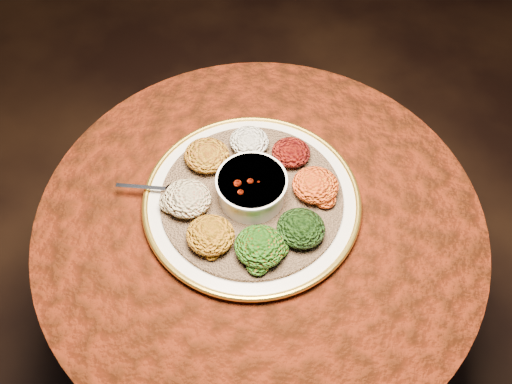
# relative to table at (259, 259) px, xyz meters

# --- Properties ---
(table) EXTENTS (0.96, 0.96, 0.73)m
(table) POSITION_rel_table_xyz_m (0.00, 0.00, 0.00)
(table) COLOR black
(table) RESTS_ON ground
(platter) EXTENTS (0.47, 0.47, 0.02)m
(platter) POSITION_rel_table_xyz_m (-0.03, 0.03, 0.19)
(platter) COLOR beige
(platter) RESTS_ON table
(injera) EXTENTS (0.51, 0.51, 0.01)m
(injera) POSITION_rel_table_xyz_m (-0.03, 0.03, 0.20)
(injera) COLOR #886444
(injera) RESTS_ON platter
(stew_bowl) EXTENTS (0.15, 0.15, 0.06)m
(stew_bowl) POSITION_rel_table_xyz_m (-0.03, 0.03, 0.24)
(stew_bowl) COLOR silver
(stew_bowl) RESTS_ON injera
(spoon) EXTENTS (0.15, 0.04, 0.01)m
(spoon) POSITION_rel_table_xyz_m (-0.20, 0.00, 0.21)
(spoon) COLOR silver
(spoon) RESTS_ON injera
(portion_ayib) EXTENTS (0.09, 0.08, 0.04)m
(portion_ayib) POSITION_rel_table_xyz_m (-0.07, 0.16, 0.23)
(portion_ayib) COLOR beige
(portion_ayib) RESTS_ON injera
(portion_kitfo) EXTENTS (0.09, 0.08, 0.04)m
(portion_kitfo) POSITION_rel_table_xyz_m (0.03, 0.16, 0.23)
(portion_kitfo) COLOR black
(portion_kitfo) RESTS_ON injera
(portion_tikil) EXTENTS (0.10, 0.09, 0.05)m
(portion_tikil) POSITION_rel_table_xyz_m (0.10, 0.08, 0.23)
(portion_tikil) COLOR #AC780E
(portion_tikil) RESTS_ON injera
(portion_gomen) EXTENTS (0.10, 0.09, 0.05)m
(portion_gomen) POSITION_rel_table_xyz_m (0.09, -0.03, 0.23)
(portion_gomen) COLOR black
(portion_gomen) RESTS_ON injera
(portion_mixveg) EXTENTS (0.10, 0.10, 0.05)m
(portion_mixveg) POSITION_rel_table_xyz_m (0.02, -0.09, 0.23)
(portion_mixveg) COLOR #962509
(portion_mixveg) RESTS_ON injera
(portion_kik) EXTENTS (0.10, 0.09, 0.05)m
(portion_kik) POSITION_rel_table_xyz_m (-0.08, -0.09, 0.23)
(portion_kik) COLOR #A65B0E
(portion_kik) RESTS_ON injera
(portion_timatim) EXTENTS (0.10, 0.10, 0.05)m
(portion_timatim) POSITION_rel_table_xyz_m (-0.15, -0.02, 0.23)
(portion_timatim) COLOR maroon
(portion_timatim) RESTS_ON injera
(portion_shiro) EXTENTS (0.10, 0.10, 0.05)m
(portion_shiro) POSITION_rel_table_xyz_m (-0.15, 0.10, 0.23)
(portion_shiro) COLOR #9E6D13
(portion_shiro) RESTS_ON injera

